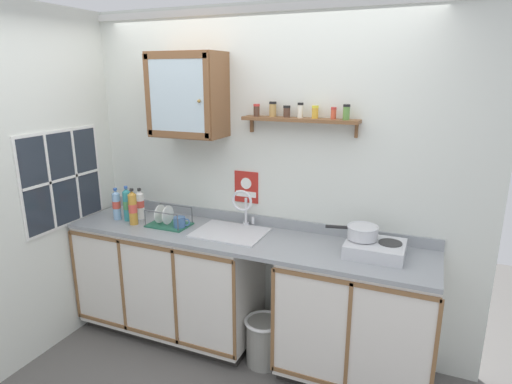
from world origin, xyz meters
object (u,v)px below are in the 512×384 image
sink (232,234)px  bottle_detergent_teal_0 (127,205)px  bottle_juice_amber_3 (133,208)px  hot_plate_stove (375,249)px  bottle_water_blue_1 (117,205)px  trash_bin (264,340)px  saucepan (362,232)px  dish_rack (168,221)px  wall_cabinet (188,95)px  warning_sign (246,187)px  mug (180,223)px  bottle_opaque_white_2 (140,204)px

sink → bottle_detergent_teal_0: sink is taller
bottle_detergent_teal_0 → bottle_juice_amber_3: bearing=-29.2°
hot_plate_stove → bottle_juice_amber_3: (-1.85, -0.13, 0.09)m
bottle_water_blue_1 → trash_bin: 1.59m
saucepan → dish_rack: (-1.49, -0.07, -0.11)m
wall_cabinet → trash_bin: (0.71, -0.23, -1.76)m
sink → trash_bin: (0.32, -0.14, -0.75)m
dish_rack → warning_sign: size_ratio=1.30×
mug → wall_cabinet: (0.01, 0.17, 0.96)m
bottle_juice_amber_3 → mug: (0.39, 0.06, -0.09)m
bottle_opaque_white_2 → warning_sign: size_ratio=1.02×
bottle_opaque_white_2 → bottle_juice_amber_3: (0.04, -0.14, 0.02)m
bottle_juice_amber_3 → mug: bearing=8.8°
bottle_juice_amber_3 → trash_bin: 1.43m
sink → bottle_opaque_white_2: sink is taller
bottle_detergent_teal_0 → dish_rack: bearing=3.5°
saucepan → bottle_water_blue_1: bearing=-177.0°
sink → bottle_detergent_teal_0: (-0.90, -0.08, 0.14)m
trash_bin → hot_plate_stove: bearing=10.3°
sink → bottle_water_blue_1: (-1.00, -0.08, 0.13)m
bottle_detergent_teal_0 → bottle_water_blue_1: bearing=-175.2°
saucepan → bottle_detergent_teal_0: bearing=-177.1°
mug → saucepan: bearing=3.8°
bottle_detergent_teal_0 → mug: size_ratio=2.28×
mug → dish_rack: bearing=171.0°
hot_plate_stove → bottle_juice_amber_3: bearing=-176.0°
hot_plate_stove → dish_rack: (-1.59, -0.05, -0.01)m
hot_plate_stove → mug: 1.46m
saucepan → bottle_water_blue_1: (-1.96, -0.10, -0.02)m
hot_plate_stove → bottle_opaque_white_2: size_ratio=1.48×
bottle_detergent_teal_0 → wall_cabinet: wall_cabinet is taller
bottle_detergent_teal_0 → trash_bin: bearing=-2.9°
dish_rack → sink: bearing=5.6°
dish_rack → mug: bearing=-9.0°
saucepan → bottle_water_blue_1: size_ratio=1.31×
bottle_opaque_white_2 → trash_bin: bearing=-7.3°
hot_plate_stove → bottle_juice_amber_3: 1.86m
bottle_detergent_teal_0 → mug: bearing=0.4°
bottle_juice_amber_3 → warning_sign: (0.81, 0.38, 0.16)m
bottle_opaque_white_2 → mug: bottle_opaque_white_2 is taller
sink → saucepan: bearing=1.2°
hot_plate_stove → mug: bearing=-177.3°
wall_cabinet → trash_bin: bearing=-18.0°
bottle_juice_amber_3 → saucepan: bearing=5.0°
bottle_juice_amber_3 → trash_bin: (1.12, -0.00, -0.89)m
sink → bottle_water_blue_1: size_ratio=1.99×
saucepan → trash_bin: bearing=-166.2°
warning_sign → wall_cabinet: bearing=-159.7°
bottle_juice_amber_3 → wall_cabinet: size_ratio=0.47×
sink → hot_plate_stove: size_ratio=1.39×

